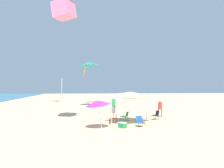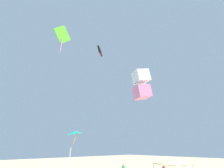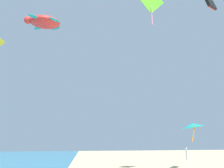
{
  "view_description": "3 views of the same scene",
  "coord_description": "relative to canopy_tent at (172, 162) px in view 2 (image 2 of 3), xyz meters",
  "views": [
    {
      "loc": [
        -18.37,
        2.08,
        3.33
      ],
      "look_at": [
        1.24,
        0.84,
        3.3
      ],
      "focal_mm": 37.58,
      "sensor_mm": 36.0,
      "label": 1
    },
    {
      "loc": [
        -9.19,
        18.3,
        3.92
      ],
      "look_at": [
        2.4,
        7.49,
        9.96
      ],
      "focal_mm": 26.74,
      "sensor_mm": 36.0,
      "label": 2
    },
    {
      "loc": [
        -8.99,
        15.88,
        5.21
      ],
      "look_at": [
        2.4,
        14.7,
        7.96
      ],
      "focal_mm": 33.39,
      "sensor_mm": 36.0,
      "label": 3
    }
  ],
  "objects": [
    {
      "name": "banner_flag",
      "position": [
        10.03,
        7.17,
        -0.01
      ],
      "size": [
        0.36,
        0.06,
        3.98
      ],
      "color": "silver",
      "rests_on": "ground"
    },
    {
      "name": "kite_delta_teal",
      "position": [
        14.6,
        4.01,
        3.84
      ],
      "size": [
        3.64,
        3.66,
        2.35
      ],
      "rotation": [
        0.0,
        0.0,
        5.84
      ],
      "color": "teal"
    },
    {
      "name": "kite_box_white",
      "position": [
        -0.51,
        5.45,
        7.78
      ],
      "size": [
        1.98,
        2.08,
        3.25
      ],
      "rotation": [
        0.0,
        0.0,
        5.86
      ],
      "color": "white"
    },
    {
      "name": "kite_diamond_lime",
      "position": [
        12.04,
        9.31,
        18.97
      ],
      "size": [
        0.86,
        3.57,
        5.2
      ],
      "rotation": [
        0.0,
        0.0,
        1.71
      ],
      "color": "#66D82D"
    },
    {
      "name": "canopy_tent",
      "position": [
        0.0,
        0.0,
        0.0
      ],
      "size": [
        3.41,
        3.39,
        2.66
      ],
      "rotation": [
        0.0,
        0.0,
        -0.14
      ],
      "color": "#B7B7BC",
      "rests_on": "ground"
    },
    {
      "name": "kite_parafoil_black",
      "position": [
        10.61,
        2.38,
        18.16
      ],
      "size": [
        3.08,
        3.47,
        2.62
      ],
      "rotation": [
        0.0,
        0.0,
        2.36
      ],
      "color": "black"
    }
  ]
}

